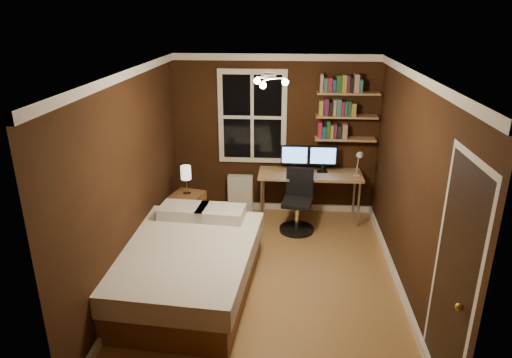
# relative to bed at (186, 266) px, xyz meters

# --- Properties ---
(floor) EXTENTS (4.20, 4.20, 0.00)m
(floor) POSITION_rel_bed_xyz_m (0.93, 0.32, -0.31)
(floor) COLOR olive
(floor) RESTS_ON ground
(wall_back) EXTENTS (3.20, 0.04, 2.50)m
(wall_back) POSITION_rel_bed_xyz_m (0.93, 2.42, 0.94)
(wall_back) COLOR black
(wall_back) RESTS_ON ground
(wall_left) EXTENTS (0.04, 4.20, 2.50)m
(wall_left) POSITION_rel_bed_xyz_m (-0.67, 0.32, 0.94)
(wall_left) COLOR black
(wall_left) RESTS_ON ground
(wall_right) EXTENTS (0.04, 4.20, 2.50)m
(wall_right) POSITION_rel_bed_xyz_m (2.53, 0.32, 0.94)
(wall_right) COLOR black
(wall_right) RESTS_ON ground
(ceiling) EXTENTS (3.20, 4.20, 0.02)m
(ceiling) POSITION_rel_bed_xyz_m (0.93, 0.32, 2.19)
(ceiling) COLOR white
(ceiling) RESTS_ON wall_back
(window) EXTENTS (1.06, 0.06, 1.46)m
(window) POSITION_rel_bed_xyz_m (0.58, 2.39, 1.24)
(window) COLOR white
(window) RESTS_ON wall_back
(door) EXTENTS (0.03, 0.82, 2.05)m
(door) POSITION_rel_bed_xyz_m (2.52, -1.23, 0.72)
(door) COLOR black
(door) RESTS_ON ground
(door_knob) EXTENTS (0.06, 0.06, 0.06)m
(door_knob) POSITION_rel_bed_xyz_m (2.48, -1.53, 0.69)
(door_knob) COLOR gold
(door_knob) RESTS_ON door
(ceiling_fixture) EXTENTS (0.44, 0.44, 0.18)m
(ceiling_fixture) POSITION_rel_bed_xyz_m (0.93, 0.22, 2.09)
(ceiling_fixture) COLOR beige
(ceiling_fixture) RESTS_ON ceiling
(bookshelf_lower) EXTENTS (0.92, 0.22, 0.03)m
(bookshelf_lower) POSITION_rel_bed_xyz_m (2.01, 2.30, 0.94)
(bookshelf_lower) COLOR #A67C50
(bookshelf_lower) RESTS_ON wall_back
(books_row_lower) EXTENTS (0.42, 0.16, 0.23)m
(books_row_lower) POSITION_rel_bed_xyz_m (2.01, 2.30, 1.07)
(books_row_lower) COLOR maroon
(books_row_lower) RESTS_ON bookshelf_lower
(bookshelf_middle) EXTENTS (0.92, 0.22, 0.03)m
(bookshelf_middle) POSITION_rel_bed_xyz_m (2.01, 2.30, 1.29)
(bookshelf_middle) COLOR #A67C50
(bookshelf_middle) RESTS_ON wall_back
(books_row_middle) EXTENTS (0.54, 0.16, 0.23)m
(books_row_middle) POSITION_rel_bed_xyz_m (2.01, 2.30, 1.42)
(books_row_middle) COLOR navy
(books_row_middle) RESTS_ON bookshelf_middle
(bookshelf_upper) EXTENTS (0.92, 0.22, 0.03)m
(bookshelf_upper) POSITION_rel_bed_xyz_m (2.01, 2.30, 1.64)
(bookshelf_upper) COLOR #A67C50
(bookshelf_upper) RESTS_ON wall_back
(books_row_upper) EXTENTS (0.60, 0.16, 0.23)m
(books_row_upper) POSITION_rel_bed_xyz_m (2.01, 2.30, 1.77)
(books_row_upper) COLOR #225128
(books_row_upper) RESTS_ON bookshelf_upper
(bed) EXTENTS (1.70, 2.25, 0.73)m
(bed) POSITION_rel_bed_xyz_m (0.00, 0.00, 0.00)
(bed) COLOR brown
(bed) RESTS_ON ground
(nightstand) EXTENTS (0.53, 0.53, 0.54)m
(nightstand) POSITION_rel_bed_xyz_m (-0.33, 1.64, -0.04)
(nightstand) COLOR brown
(nightstand) RESTS_ON ground
(bedside_lamp) EXTENTS (0.15, 0.15, 0.44)m
(bedside_lamp) POSITION_rel_bed_xyz_m (-0.33, 1.64, 0.45)
(bedside_lamp) COLOR white
(bedside_lamp) RESTS_ON nightstand
(radiator) EXTENTS (0.40, 0.14, 0.60)m
(radiator) POSITION_rel_bed_xyz_m (0.39, 2.31, -0.01)
(radiator) COLOR silver
(radiator) RESTS_ON ground
(desk) EXTENTS (1.58, 0.59, 0.75)m
(desk) POSITION_rel_bed_xyz_m (1.49, 2.11, 0.38)
(desk) COLOR #A67C50
(desk) RESTS_ON ground
(monitor_left) EXTENTS (0.43, 0.12, 0.41)m
(monitor_left) POSITION_rel_bed_xyz_m (1.25, 2.18, 0.65)
(monitor_left) COLOR black
(monitor_left) RESTS_ON desk
(monitor_right) EXTENTS (0.43, 0.12, 0.41)m
(monitor_right) POSITION_rel_bed_xyz_m (1.68, 2.18, 0.65)
(monitor_right) COLOR black
(monitor_right) RESTS_ON desk
(desk_lamp) EXTENTS (0.14, 0.32, 0.44)m
(desk_lamp) POSITION_rel_bed_xyz_m (2.19, 1.98, 0.66)
(desk_lamp) COLOR silver
(desk_lamp) RESTS_ON desk
(office_chair) EXTENTS (0.51, 0.51, 0.93)m
(office_chair) POSITION_rel_bed_xyz_m (1.31, 1.67, 0.04)
(office_chair) COLOR black
(office_chair) RESTS_ON ground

